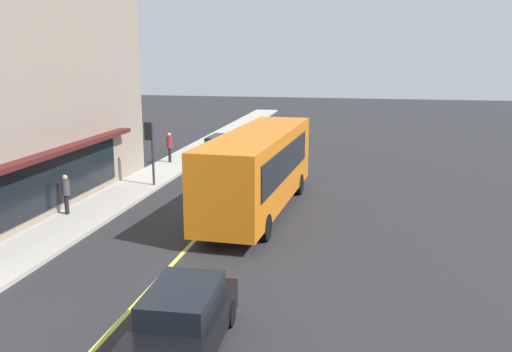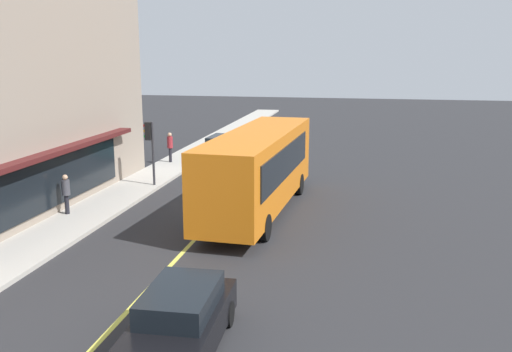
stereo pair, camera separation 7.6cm
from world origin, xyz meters
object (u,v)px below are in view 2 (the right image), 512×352
traffic_light (150,138)px  car_teal (222,148)px  bus (259,167)px  pedestrian_by_curb (170,144)px  pedestrian_at_corner (66,190)px  car_black (180,321)px

traffic_light → car_teal: bearing=-11.3°
bus → pedestrian_by_curb: 11.74m
car_teal → pedestrian_at_corner: (-13.63, 3.06, 0.42)m
bus → traffic_light: 7.07m
pedestrian_at_corner → car_black: bearing=-138.8°
traffic_light → pedestrian_by_curb: traffic_light is taller
bus → pedestrian_by_curb: (9.15, 7.32, -0.74)m
bus → pedestrian_by_curb: bus is taller
car_black → pedestrian_by_curb: size_ratio=2.40×
traffic_light → bus: bearing=-117.9°
bus → pedestrian_at_corner: 8.09m
traffic_light → car_black: size_ratio=0.73×
car_teal → pedestrian_by_curb: (-2.13, 2.68, 0.51)m
traffic_light → pedestrian_at_corner: (-5.65, 1.47, -1.38)m
traffic_light → pedestrian_at_corner: bearing=165.4°
car_teal → car_black: bearing=-167.5°
bus → traffic_light: (3.30, 6.23, 0.55)m
traffic_light → pedestrian_at_corner: traffic_light is taller
bus → car_black: size_ratio=2.58×
car_black → bus: bearing=2.2°
car_black → car_teal: size_ratio=1.00×
car_black → pedestrian_by_curb: 22.19m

